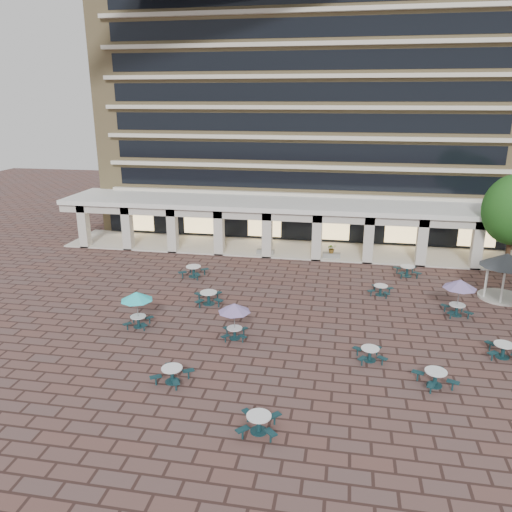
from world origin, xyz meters
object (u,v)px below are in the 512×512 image
object	(u,v)px
picnic_table_2	(435,377)
gazebo	(506,265)
picnic_table_1	(259,422)
picnic_table_3	(370,353)
planter_left	(266,249)
planter_right	(332,252)

from	to	relation	value
picnic_table_2	gazebo	world-z (taller)	gazebo
picnic_table_1	picnic_table_2	world-z (taller)	picnic_table_2
picnic_table_3	planter_left	bearing A→B (deg)	103.98
picnic_table_2	gazebo	bearing A→B (deg)	39.47
picnic_table_1	picnic_table_2	xyz separation A→B (m)	(7.64, 4.90, 0.00)
picnic_table_2	planter_left	world-z (taller)	planter_left
picnic_table_3	planter_left	size ratio (longest dim) A/B	1.21
gazebo	planter_left	distance (m)	18.85
picnic_table_1	gazebo	distance (m)	22.09
picnic_table_1	picnic_table_3	size ratio (longest dim) A/B	0.96
planter_right	gazebo	bearing A→B (deg)	-29.97
picnic_table_2	planter_right	distance (m)	19.80
picnic_table_2	planter_left	distance (m)	22.10
picnic_table_3	planter_left	xyz separation A→B (m)	(-8.32, 17.11, 0.11)
picnic_table_1	gazebo	xyz separation A→B (m)	(13.84, 17.11, 1.93)
picnic_table_1	planter_right	size ratio (longest dim) A/B	1.17
gazebo	planter_right	bearing A→B (deg)	150.03
picnic_table_1	planter_right	distance (m)	23.99
gazebo	picnic_table_2	bearing A→B (deg)	-116.92
gazebo	planter_right	size ratio (longest dim) A/B	2.27
gazebo	planter_right	world-z (taller)	gazebo
picnic_table_3	planter_right	distance (m)	17.31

